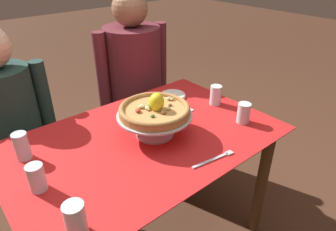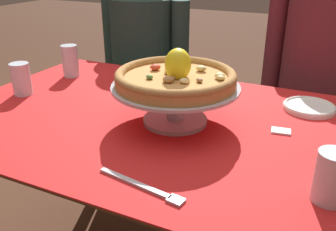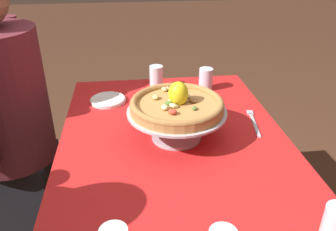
% 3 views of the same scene
% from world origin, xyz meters
% --- Properties ---
extents(dining_table, '(1.25, 0.81, 0.71)m').
position_xyz_m(dining_table, '(0.00, 0.00, 0.60)').
color(dining_table, brown).
rests_on(dining_table, ground).
extents(pizza_stand, '(0.35, 0.35, 0.11)m').
position_xyz_m(pizza_stand, '(0.06, -0.01, 0.79)').
color(pizza_stand, '#B7B7C1').
rests_on(pizza_stand, dining_table).
extents(pizza, '(0.32, 0.32, 0.10)m').
position_xyz_m(pizza, '(0.06, -0.01, 0.85)').
color(pizza, '#BC8447').
rests_on(pizza, pizza_stand).
extents(water_glass_side_right, '(0.06, 0.06, 0.11)m').
position_xyz_m(water_glass_side_right, '(0.51, 0.02, 0.76)').
color(water_glass_side_right, silver).
rests_on(water_glass_side_right, dining_table).
extents(water_glass_front_right, '(0.06, 0.06, 0.10)m').
position_xyz_m(water_glass_front_right, '(0.46, -0.20, 0.76)').
color(water_glass_front_right, silver).
rests_on(water_glass_front_right, dining_table).
extents(side_plate, '(0.15, 0.15, 0.02)m').
position_xyz_m(side_plate, '(0.39, 0.25, 0.72)').
color(side_plate, white).
rests_on(side_plate, dining_table).
extents(dinner_fork, '(0.21, 0.05, 0.01)m').
position_xyz_m(dinner_fork, '(0.13, -0.32, 0.72)').
color(dinner_fork, '#B7B7C1').
rests_on(dinner_fork, dining_table).
extents(sugar_packet, '(0.05, 0.04, 0.00)m').
position_xyz_m(sugar_packet, '(0.33, 0.06, 0.72)').
color(sugar_packet, white).
rests_on(sugar_packet, dining_table).
extents(diner_right, '(0.54, 0.41, 1.26)m').
position_xyz_m(diner_right, '(0.42, 0.70, 0.63)').
color(diner_right, black).
rests_on(diner_right, ground).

